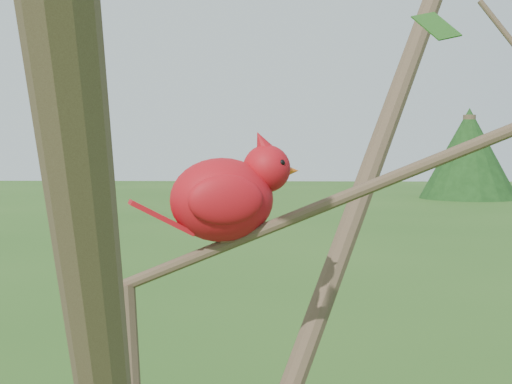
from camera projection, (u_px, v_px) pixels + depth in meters
crabapple_tree at (159, 170)px, 0.88m from camera, size 2.35×2.05×2.95m
cardinal at (227, 195)px, 1.00m from camera, size 0.24×0.15×0.17m
distant_trees at (226, 161)px, 24.51m from camera, size 40.05×12.98×3.56m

